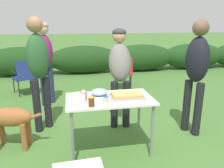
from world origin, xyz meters
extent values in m
plane|color=#477533|center=(0.00, 0.00, 0.00)|extent=(60.00, 60.00, 0.00)
ellipsoid|color=#1E4219|center=(-2.00, 4.72, 0.46)|extent=(2.40, 0.90, 0.92)
ellipsoid|color=#1E4219|center=(0.00, 4.72, 0.46)|extent=(2.40, 0.90, 0.92)
ellipsoid|color=#1E4219|center=(2.00, 4.72, 0.46)|extent=(2.40, 0.90, 0.92)
ellipsoid|color=#1E4219|center=(4.00, 4.72, 0.46)|extent=(2.40, 0.90, 0.92)
cube|color=white|center=(0.00, 0.00, 0.73)|extent=(1.10, 0.64, 0.02)
cylinder|color=gray|center=(-0.49, -0.27, 0.36)|extent=(0.04, 0.04, 0.71)
cylinder|color=gray|center=(0.49, -0.27, 0.36)|extent=(0.04, 0.04, 0.71)
cylinder|color=gray|center=(-0.49, 0.27, 0.36)|extent=(0.04, 0.04, 0.71)
cylinder|color=gray|center=(0.49, 0.27, 0.36)|extent=(0.04, 0.04, 0.71)
cube|color=#9E9EA3|center=(0.22, -0.02, 0.75)|extent=(0.44, 0.28, 0.02)
cube|color=tan|center=(0.22, -0.02, 0.78)|extent=(0.39, 0.24, 0.04)
cylinder|color=white|center=(-0.38, 0.13, 0.76)|extent=(0.23, 0.23, 0.03)
ellipsoid|color=#99B2CC|center=(-0.11, 0.15, 0.78)|extent=(0.22, 0.22, 0.08)
cylinder|color=white|center=(-0.35, -0.12, 0.79)|extent=(0.08, 0.08, 0.11)
cylinder|color=silver|center=(-0.09, -0.25, 0.79)|extent=(0.08, 0.08, 0.11)
cone|color=#194793|center=(-0.09, -0.25, 0.86)|extent=(0.06, 0.06, 0.03)
cylinder|color=brown|center=(-0.26, -0.24, 0.79)|extent=(0.07, 0.07, 0.11)
cone|color=gold|center=(-0.26, -0.24, 0.86)|extent=(0.06, 0.06, 0.03)
cylinder|color=red|center=(-0.33, -0.01, 0.79)|extent=(0.08, 0.08, 0.11)
cone|color=white|center=(-0.33, -0.01, 0.86)|extent=(0.06, 0.06, 0.03)
cylinder|color=black|center=(0.19, 0.64, 0.39)|extent=(0.12, 0.12, 0.77)
cylinder|color=black|center=(0.39, 0.62, 0.39)|extent=(0.12, 0.12, 0.77)
ellipsoid|color=slate|center=(0.30, 0.75, 1.06)|extent=(0.41, 0.51, 0.68)
sphere|color=tan|center=(0.31, 0.86, 1.46)|extent=(0.21, 0.21, 0.21)
ellipsoid|color=#333338|center=(0.31, 0.86, 1.52)|extent=(0.22, 0.22, 0.13)
cylinder|color=black|center=(1.29, 0.33, 0.41)|extent=(0.12, 0.12, 0.82)
cylinder|color=black|center=(1.37, 0.15, 0.41)|extent=(0.12, 0.12, 0.82)
ellipsoid|color=black|center=(1.33, 0.24, 1.15)|extent=(0.39, 0.44, 0.66)
sphere|color=brown|center=(1.33, 0.24, 1.60)|extent=(0.23, 0.23, 0.23)
cylinder|color=black|center=(-1.01, 0.72, 0.42)|extent=(0.11, 0.11, 0.84)
cylinder|color=black|center=(-0.87, 0.86, 0.42)|extent=(0.11, 0.11, 0.84)
ellipsoid|color=#28562D|center=(-0.94, 0.79, 1.18)|extent=(0.44, 0.43, 0.68)
sphere|color=#936B4C|center=(-0.94, 0.79, 1.64)|extent=(0.23, 0.23, 0.23)
cylinder|color=#232D4C|center=(-1.03, 1.87, 0.40)|extent=(0.11, 0.11, 0.80)
cylinder|color=#232D4C|center=(-0.89, 2.00, 0.40)|extent=(0.11, 0.11, 0.80)
ellipsoid|color=#931E70|center=(-0.96, 1.94, 1.12)|extent=(0.43, 0.43, 0.64)
sphere|color=#DBAD89|center=(-0.96, 1.94, 1.55)|extent=(0.22, 0.22, 0.22)
ellipsoid|color=tan|center=(-0.96, 1.94, 1.61)|extent=(0.23, 0.23, 0.13)
cylinder|color=#9E5B2D|center=(-1.13, 0.19, 0.19)|extent=(0.07, 0.07, 0.39)
cylinder|color=#9E5B2D|center=(-1.09, 0.35, 0.19)|extent=(0.07, 0.07, 0.39)
cylinder|color=#9E5B2D|center=(-1.47, 0.43, 0.19)|extent=(0.07, 0.07, 0.39)
ellipsoid|color=#9E5B2D|center=(-1.30, 0.31, 0.45)|extent=(0.63, 0.38, 0.26)
cylinder|color=#9E5B2D|center=(-0.97, 0.24, 0.46)|extent=(0.19, 0.08, 0.10)
cube|color=navy|center=(-1.58, 2.79, 0.39)|extent=(0.62, 0.62, 0.03)
cube|color=navy|center=(-1.45, 2.55, 0.61)|extent=(0.48, 0.36, 0.44)
cylinder|color=black|center=(-1.66, 2.52, 0.19)|extent=(0.02, 0.02, 0.38)
cylinder|color=black|center=(-1.31, 2.71, 0.19)|extent=(0.02, 0.02, 0.38)
cylinder|color=black|center=(-1.85, 2.87, 0.19)|extent=(0.02, 0.02, 0.38)
cylinder|color=black|center=(-1.50, 3.06, 0.19)|extent=(0.02, 0.02, 0.38)
cylinder|color=black|center=(-1.78, 2.68, 0.56)|extent=(0.22, 0.38, 0.02)
cylinder|color=black|center=(-1.38, 2.90, 0.56)|extent=(0.22, 0.38, 0.02)
cube|color=maroon|center=(0.86, 2.81, 0.39)|extent=(0.55, 0.55, 0.03)
cube|color=maroon|center=(0.81, 2.53, 0.61)|extent=(0.48, 0.25, 0.44)
cylinder|color=black|center=(0.63, 2.65, 0.19)|extent=(0.02, 0.02, 0.38)
cylinder|color=black|center=(1.02, 2.57, 0.19)|extent=(0.02, 0.02, 0.38)
cylinder|color=black|center=(0.71, 3.04, 0.19)|extent=(0.02, 0.02, 0.38)
cylinder|color=black|center=(1.10, 2.96, 0.19)|extent=(0.02, 0.02, 0.38)
cylinder|color=black|center=(0.64, 2.85, 0.56)|extent=(0.11, 0.41, 0.02)
cylinder|color=black|center=(1.09, 2.76, 0.56)|extent=(0.11, 0.41, 0.02)
camera|label=1|loc=(-0.47, -2.58, 1.68)|focal=35.00mm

